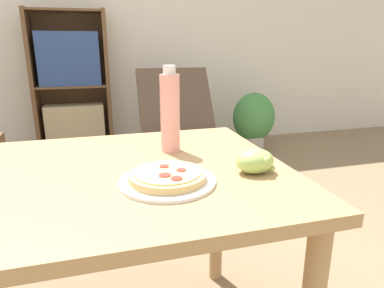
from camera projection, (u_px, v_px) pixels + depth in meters
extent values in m
cube|color=silver|center=(78.00, 21.00, 3.33)|extent=(8.00, 0.05, 2.60)
cube|color=tan|center=(83.00, 179.00, 1.00)|extent=(1.22, 0.84, 0.03)
cylinder|color=tan|center=(217.00, 212.00, 1.58)|extent=(0.06, 0.06, 0.70)
cylinder|color=white|center=(167.00, 181.00, 0.93)|extent=(0.26, 0.26, 0.01)
cylinder|color=#DBB26B|center=(167.00, 176.00, 0.92)|extent=(0.21, 0.21, 0.02)
cylinder|color=#EACC7A|center=(167.00, 172.00, 0.92)|extent=(0.18, 0.18, 0.00)
cylinder|color=#A83328|center=(177.00, 178.00, 0.87)|extent=(0.03, 0.03, 0.00)
cylinder|color=#A83328|center=(165.00, 175.00, 0.89)|extent=(0.03, 0.03, 0.00)
cylinder|color=#A83328|center=(181.00, 170.00, 0.92)|extent=(0.03, 0.03, 0.00)
cylinder|color=#A83328|center=(164.00, 166.00, 0.95)|extent=(0.03, 0.03, 0.00)
ellipsoid|color=#A8CC66|center=(255.00, 161.00, 0.99)|extent=(0.11, 0.09, 0.07)
sphere|color=#A8CC66|center=(256.00, 158.00, 1.00)|extent=(0.02, 0.02, 0.02)
sphere|color=#A8CC66|center=(262.00, 157.00, 0.97)|extent=(0.03, 0.03, 0.03)
sphere|color=#A8CC66|center=(262.00, 159.00, 1.00)|extent=(0.03, 0.03, 0.03)
sphere|color=#A8CC66|center=(272.00, 168.00, 0.99)|extent=(0.02, 0.02, 0.02)
sphere|color=#A8CC66|center=(248.00, 159.00, 0.99)|extent=(0.02, 0.02, 0.02)
sphere|color=#A8CC66|center=(266.00, 161.00, 0.96)|extent=(0.03, 0.03, 0.03)
sphere|color=#A8CC66|center=(249.00, 165.00, 1.00)|extent=(0.02, 0.02, 0.02)
sphere|color=#A8CC66|center=(267.00, 161.00, 1.00)|extent=(0.02, 0.02, 0.02)
cylinder|color=pink|center=(170.00, 114.00, 1.17)|extent=(0.07, 0.07, 0.27)
cylinder|color=white|center=(169.00, 70.00, 1.13)|extent=(0.04, 0.04, 0.03)
cube|color=black|center=(181.00, 167.00, 3.01)|extent=(0.62, 0.57, 0.10)
cube|color=brown|center=(183.00, 135.00, 2.85)|extent=(0.67, 0.53, 0.14)
cube|color=brown|center=(175.00, 101.00, 3.07)|extent=(0.67, 0.43, 0.55)
cube|color=brown|center=(35.00, 87.00, 3.22)|extent=(0.04, 0.32, 1.40)
cube|color=brown|center=(108.00, 85.00, 3.39)|extent=(0.04, 0.32, 1.40)
cube|color=brown|center=(73.00, 84.00, 3.44)|extent=(0.71, 0.01, 1.40)
cube|color=brown|center=(79.00, 153.00, 3.50)|extent=(0.64, 0.30, 0.02)
cube|color=tan|center=(76.00, 129.00, 3.40)|extent=(0.55, 0.22, 0.49)
cube|color=brown|center=(72.00, 86.00, 3.30)|extent=(0.64, 0.30, 0.02)
cube|color=navy|center=(69.00, 59.00, 3.21)|extent=(0.55, 0.22, 0.49)
cube|color=brown|center=(65.00, 11.00, 3.11)|extent=(0.64, 0.30, 0.02)
cylinder|color=#BCB2A3|center=(252.00, 143.00, 3.58)|extent=(0.24, 0.24, 0.19)
ellipsoid|color=#428442|center=(254.00, 117.00, 3.51)|extent=(0.44, 0.37, 0.50)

